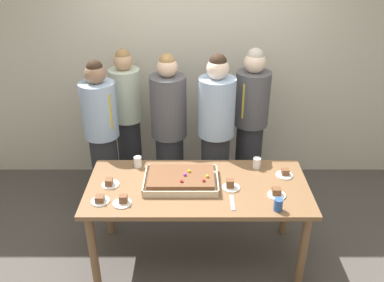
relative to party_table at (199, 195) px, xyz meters
The scene contains 19 objects.
ground_plane 0.70m from the party_table, ahead, with size 12.00×12.00×0.00m, color #4C4742.
interior_back_panel 1.79m from the party_table, 90.00° to the left, with size 8.00×0.12×3.00m, color beige.
party_table is the anchor object (origin of this frame).
sheet_cake 0.20m from the party_table, 166.55° to the left, with size 0.63×0.42×0.11m.
plated_slice_near_left 0.79m from the party_table, 11.79° to the left, with size 0.15×0.15×0.06m.
plated_slice_near_right 0.76m from the party_table, behind, with size 0.15×0.15×0.07m.
plated_slice_far_left 0.67m from the party_table, 12.45° to the right, with size 0.15×0.15×0.07m.
plated_slice_far_right 0.83m from the party_table, 163.55° to the right, with size 0.15×0.15×0.06m.
plated_slice_center_front 0.66m from the party_table, 157.14° to the right, with size 0.15×0.15×0.07m.
plated_slice_center_back 0.30m from the party_table, ahead, with size 0.15×0.15×0.08m.
drink_cup_nearest 0.63m from the party_table, 28.40° to the left, with size 0.07×0.07×0.10m, color white.
drink_cup_middle 0.72m from the party_table, 28.49° to the right, with size 0.07×0.07×0.10m, color #2D5199.
drink_cup_far_end 0.64m from the party_table, 150.25° to the left, with size 0.07×0.07×0.10m, color white.
cake_server_utensil 0.38m from the party_table, 42.25° to the right, with size 0.03×0.20×0.01m, color silver.
person_serving_front 0.96m from the party_table, 107.65° to the left, with size 0.36×0.36×1.68m.
person_green_shirt_behind 1.17m from the party_table, 60.57° to the left, with size 0.35×0.35×1.71m.
person_striped_tie_right 1.39m from the party_table, 122.89° to the left, with size 0.33×0.33×1.66m.
person_left_edge_reaching 1.23m from the party_table, 141.21° to the left, with size 0.35×0.35×1.66m.
person_back_corner 0.81m from the party_table, 76.12° to the left, with size 0.36×0.36×1.72m.
Camera 1 is at (-0.05, -2.92, 2.77)m, focal length 38.56 mm.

